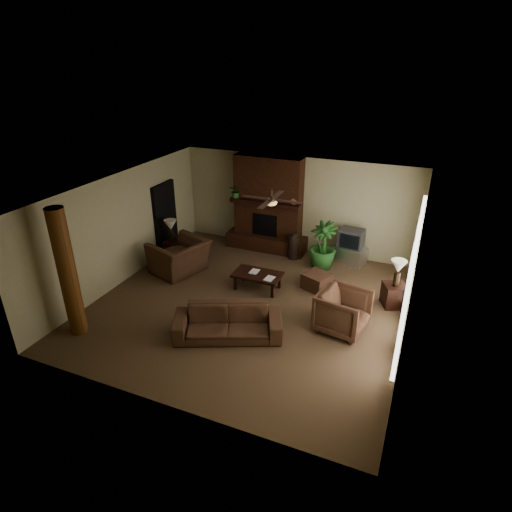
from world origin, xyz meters
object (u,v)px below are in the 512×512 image
at_px(lamp_right, 398,268).
at_px(tv_stand, 350,255).
at_px(armchair_left, 179,252).
at_px(floor_plant, 322,255).
at_px(side_table_right, 394,295).
at_px(log_column, 68,274).
at_px(coffee_table, 257,276).
at_px(armchair_right, 343,310).
at_px(floor_vase, 294,244).
at_px(sofa, 228,318).
at_px(ottoman, 317,281).
at_px(side_table_left, 175,250).
at_px(lamp_left, 171,227).

bearing_deg(lamp_right, tv_stand, 126.23).
bearing_deg(armchair_left, floor_plant, 134.34).
distance_m(tv_stand, side_table_right, 2.34).
relative_size(log_column, coffee_table, 2.33).
height_order(armchair_right, tv_stand, armchair_right).
xyz_separation_m(armchair_right, floor_vase, (-2.07, 2.99, -0.08)).
bearing_deg(sofa, ottoman, 42.62).
relative_size(sofa, armchair_right, 2.21).
relative_size(floor_vase, lamp_right, 1.18).
bearing_deg(side_table_left, armchair_right, -17.46).
distance_m(coffee_table, tv_stand, 3.03).
distance_m(sofa, tv_stand, 4.76).
relative_size(log_column, ottoman, 4.67).
relative_size(floor_plant, lamp_right, 2.05).
bearing_deg(floor_vase, log_column, -120.86).
bearing_deg(floor_vase, side_table_left, -156.87).
height_order(sofa, side_table_right, sofa).
relative_size(tv_stand, side_table_right, 1.55).
bearing_deg(ottoman, sofa, -113.88).
relative_size(log_column, armchair_right, 2.76).
height_order(coffee_table, lamp_right, lamp_right).
bearing_deg(log_column, tv_stand, 49.77).
relative_size(floor_vase, side_table_right, 1.40).
relative_size(sofa, floor_vase, 2.91).
height_order(armchair_left, tv_stand, armchair_left).
relative_size(coffee_table, floor_plant, 0.90).
relative_size(armchair_right, lamp_right, 1.56).
bearing_deg(floor_vase, side_table_right, -27.42).
bearing_deg(side_table_left, ottoman, -1.28).
height_order(armchair_left, side_table_left, armchair_left).
bearing_deg(armchair_left, coffee_table, 106.50).
xyz_separation_m(armchair_left, side_table_right, (5.57, 0.46, -0.32)).
bearing_deg(tv_stand, side_table_right, -36.08).
height_order(ottoman, lamp_right, lamp_right).
xyz_separation_m(floor_plant, side_table_left, (-4.06, -1.09, -0.10)).
bearing_deg(floor_plant, armchair_right, -66.95).
xyz_separation_m(log_column, side_table_right, (6.10, 3.67, -1.12)).
height_order(tv_stand, lamp_left, lamp_left).
distance_m(sofa, armchair_left, 3.28).
distance_m(coffee_table, floor_plant, 2.15).
relative_size(log_column, floor_plant, 2.10).
bearing_deg(lamp_right, armchair_right, -123.05).
bearing_deg(floor_plant, side_table_right, -31.78).
bearing_deg(ottoman, floor_plant, 98.85).
bearing_deg(floor_plant, tv_stand, 41.45).
relative_size(floor_vase, floor_plant, 0.58).
xyz_separation_m(ottoman, floor_vase, (-1.09, 1.44, 0.23)).
relative_size(ottoman, side_table_left, 1.09).
xyz_separation_m(log_column, floor_vase, (3.12, 5.22, -0.97)).
xyz_separation_m(sofa, floor_vase, (0.10, 4.13, -0.01)).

